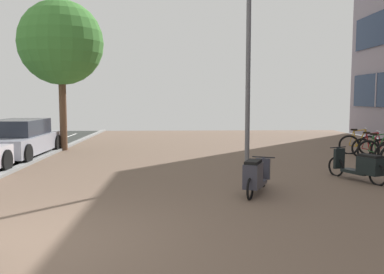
{
  "coord_description": "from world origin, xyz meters",
  "views": [
    {
      "loc": [
        2.16,
        -5.43,
        2.01
      ],
      "look_at": [
        2.43,
        2.15,
        1.29
      ],
      "focal_mm": 38.23,
      "sensor_mm": 36.0,
      "label": 1
    }
  ],
  "objects_px": {
    "bicycle_rack_05": "(378,150)",
    "scooter_near": "(255,176)",
    "lamp_post": "(248,42)",
    "scooter_mid": "(361,166)",
    "bicycle_rack_07": "(359,145)",
    "street_tree": "(61,43)",
    "parked_car_far": "(19,139)",
    "bicycle_rack_06": "(371,148)"
  },
  "relations": [
    {
      "from": "bicycle_rack_05",
      "to": "scooter_near",
      "type": "bearing_deg",
      "value": -137.5
    },
    {
      "from": "lamp_post",
      "to": "scooter_mid",
      "type": "bearing_deg",
      "value": -46.69
    },
    {
      "from": "bicycle_rack_05",
      "to": "lamp_post",
      "type": "distance_m",
      "value": 5.52
    },
    {
      "from": "bicycle_rack_05",
      "to": "bicycle_rack_07",
      "type": "relative_size",
      "value": 0.95
    },
    {
      "from": "street_tree",
      "to": "bicycle_rack_05",
      "type": "bearing_deg",
      "value": -16.27
    },
    {
      "from": "lamp_post",
      "to": "bicycle_rack_07",
      "type": "bearing_deg",
      "value": 26.76
    },
    {
      "from": "street_tree",
      "to": "parked_car_far",
      "type": "bearing_deg",
      "value": -119.65
    },
    {
      "from": "scooter_near",
      "to": "street_tree",
      "type": "distance_m",
      "value": 10.39
    },
    {
      "from": "bicycle_rack_06",
      "to": "street_tree",
      "type": "bearing_deg",
      "value": 167.73
    },
    {
      "from": "bicycle_rack_07",
      "to": "lamp_post",
      "type": "relative_size",
      "value": 0.2
    },
    {
      "from": "lamp_post",
      "to": "scooter_near",
      "type": "bearing_deg",
      "value": -97.14
    },
    {
      "from": "bicycle_rack_05",
      "to": "scooter_mid",
      "type": "height_order",
      "value": "bicycle_rack_05"
    },
    {
      "from": "bicycle_rack_06",
      "to": "parked_car_far",
      "type": "relative_size",
      "value": 0.31
    },
    {
      "from": "bicycle_rack_05",
      "to": "scooter_mid",
      "type": "relative_size",
      "value": 0.76
    },
    {
      "from": "bicycle_rack_05",
      "to": "bicycle_rack_06",
      "type": "bearing_deg",
      "value": 79.39
    },
    {
      "from": "scooter_near",
      "to": "lamp_post",
      "type": "distance_m",
      "value": 4.99
    },
    {
      "from": "bicycle_rack_07",
      "to": "lamp_post",
      "type": "xyz_separation_m",
      "value": [
        -4.42,
        -2.23,
        3.3
      ]
    },
    {
      "from": "bicycle_rack_05",
      "to": "bicycle_rack_07",
      "type": "distance_m",
      "value": 1.55
    },
    {
      "from": "bicycle_rack_07",
      "to": "lamp_post",
      "type": "bearing_deg",
      "value": -153.24
    },
    {
      "from": "parked_car_far",
      "to": "lamp_post",
      "type": "bearing_deg",
      "value": -15.16
    },
    {
      "from": "scooter_mid",
      "to": "parked_car_far",
      "type": "distance_m",
      "value": 10.89
    },
    {
      "from": "bicycle_rack_05",
      "to": "lamp_post",
      "type": "height_order",
      "value": "lamp_post"
    },
    {
      "from": "bicycle_rack_06",
      "to": "bicycle_rack_07",
      "type": "distance_m",
      "value": 0.78
    },
    {
      "from": "bicycle_rack_07",
      "to": "parked_car_far",
      "type": "height_order",
      "value": "parked_car_far"
    },
    {
      "from": "bicycle_rack_05",
      "to": "scooter_mid",
      "type": "distance_m",
      "value": 3.76
    },
    {
      "from": "bicycle_rack_06",
      "to": "lamp_post",
      "type": "relative_size",
      "value": 0.19
    },
    {
      "from": "scooter_near",
      "to": "street_tree",
      "type": "bearing_deg",
      "value": 128.45
    },
    {
      "from": "scooter_mid",
      "to": "lamp_post",
      "type": "relative_size",
      "value": 0.25
    },
    {
      "from": "scooter_mid",
      "to": "lamp_post",
      "type": "distance_m",
      "value": 4.75
    },
    {
      "from": "bicycle_rack_07",
      "to": "scooter_near",
      "type": "xyz_separation_m",
      "value": [
        -4.89,
        -5.98,
        0.05
      ]
    },
    {
      "from": "bicycle_rack_06",
      "to": "lamp_post",
      "type": "xyz_separation_m",
      "value": [
        -4.51,
        -1.45,
        3.32
      ]
    },
    {
      "from": "bicycle_rack_06",
      "to": "scooter_near",
      "type": "distance_m",
      "value": 7.21
    },
    {
      "from": "bicycle_rack_07",
      "to": "scooter_mid",
      "type": "distance_m",
      "value": 5.16
    },
    {
      "from": "scooter_mid",
      "to": "bicycle_rack_06",
      "type": "bearing_deg",
      "value": 61.43
    },
    {
      "from": "bicycle_rack_06",
      "to": "scooter_mid",
      "type": "relative_size",
      "value": 0.77
    },
    {
      "from": "lamp_post",
      "to": "street_tree",
      "type": "xyz_separation_m",
      "value": [
        -6.51,
        3.85,
        0.45
      ]
    },
    {
      "from": "scooter_near",
      "to": "lamp_post",
      "type": "xyz_separation_m",
      "value": [
        0.47,
        3.75,
        3.25
      ]
    },
    {
      "from": "scooter_near",
      "to": "lamp_post",
      "type": "height_order",
      "value": "lamp_post"
    },
    {
      "from": "bicycle_rack_05",
      "to": "lamp_post",
      "type": "relative_size",
      "value": 0.19
    },
    {
      "from": "bicycle_rack_05",
      "to": "scooter_near",
      "type": "relative_size",
      "value": 0.78
    },
    {
      "from": "scooter_mid",
      "to": "scooter_near",
      "type": "bearing_deg",
      "value": -156.1
    },
    {
      "from": "scooter_mid",
      "to": "bicycle_rack_05",
      "type": "bearing_deg",
      "value": 57.72
    }
  ]
}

